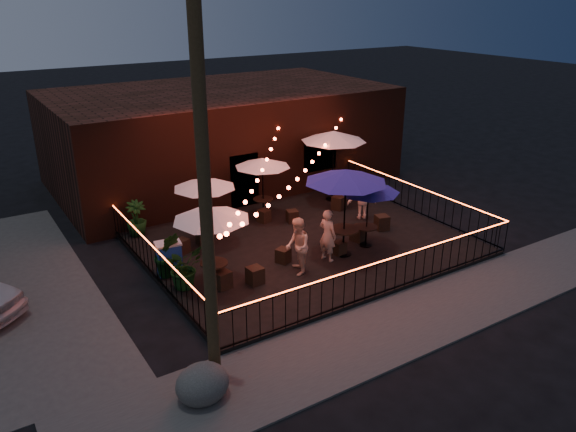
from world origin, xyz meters
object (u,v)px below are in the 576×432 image
at_px(cafe_table_4, 369,188).
at_px(boulder, 202,384).
at_px(utility_pole, 206,206).
at_px(cafe_table_0, 211,215).
at_px(cafe_table_5, 334,137).
at_px(cafe_table_2, 346,177).
at_px(cooler, 169,257).
at_px(cafe_table_1, 204,184).
at_px(cafe_table_3, 262,163).

distance_m(cafe_table_4, boulder, 8.58).
xyz_separation_m(utility_pole, cafe_table_4, (6.96, 3.29, -1.88)).
height_order(utility_pole, cafe_table_0, utility_pole).
height_order(cafe_table_0, cafe_table_4, cafe_table_0).
relative_size(cafe_table_5, boulder, 2.76).
relative_size(utility_pole, cafe_table_2, 2.58).
height_order(cafe_table_0, cafe_table_5, cafe_table_5).
height_order(cafe_table_4, cafe_table_5, cafe_table_5).
relative_size(cafe_table_0, cooler, 2.43).
distance_m(cafe_table_1, cafe_table_2, 4.50).
xyz_separation_m(cafe_table_3, cooler, (-4.55, -2.38, -1.53)).
relative_size(utility_pole, cafe_table_1, 3.61).
bearing_deg(cooler, cafe_table_5, 27.09).
bearing_deg(cafe_table_5, cafe_table_3, -178.32).
xyz_separation_m(cafe_table_1, cafe_table_4, (4.23, -2.99, -0.05)).
height_order(cafe_table_3, boulder, cafe_table_3).
xyz_separation_m(cafe_table_4, boulder, (-7.49, -3.81, -1.73)).
distance_m(cafe_table_0, cafe_table_4, 5.31).
bearing_deg(cooler, utility_pole, -90.97).
bearing_deg(cafe_table_3, utility_pole, -126.72).
bearing_deg(cafe_table_1, utility_pole, -113.48).
height_order(cafe_table_5, boulder, cafe_table_5).
xyz_separation_m(utility_pole, cafe_table_0, (1.66, 3.48, -1.71)).
xyz_separation_m(cafe_table_0, cafe_table_5, (6.99, 3.92, 0.39)).
bearing_deg(utility_pole, cafe_table_2, 28.14).
xyz_separation_m(cafe_table_1, cafe_table_3, (2.72, 1.03, -0.01)).
xyz_separation_m(utility_pole, cafe_table_1, (2.73, 6.28, -1.82)).
height_order(cafe_table_1, cooler, cafe_table_1).
height_order(utility_pole, cafe_table_4, utility_pole).
distance_m(utility_pole, cafe_table_0, 4.21).
distance_m(cafe_table_3, cafe_table_4, 4.29).
height_order(cafe_table_5, cooler, cafe_table_5).
bearing_deg(cafe_table_2, boulder, -150.25).
height_order(utility_pole, cooler, utility_pole).
xyz_separation_m(cafe_table_1, cafe_table_5, (5.92, 1.12, 0.50)).
distance_m(cafe_table_2, boulder, 7.80).
distance_m(utility_pole, cafe_table_4, 7.93).
bearing_deg(cafe_table_1, cooler, -143.49).
relative_size(cafe_table_2, cafe_table_3, 1.40).
bearing_deg(boulder, cooler, 75.33).
distance_m(cafe_table_1, boulder, 7.74).
distance_m(cafe_table_0, cafe_table_5, 8.02).
xyz_separation_m(cafe_table_1, boulder, (-3.25, -6.80, -1.78)).
bearing_deg(utility_pole, cafe_table_0, 64.50).
relative_size(cafe_table_0, boulder, 2.33).
xyz_separation_m(cafe_table_1, cafe_table_2, (3.22, -3.10, 0.52)).
distance_m(utility_pole, cafe_table_5, 11.46).
relative_size(cafe_table_0, cafe_table_2, 0.75).
bearing_deg(cooler, cafe_table_4, -5.69).
distance_m(cafe_table_0, boulder, 4.93).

